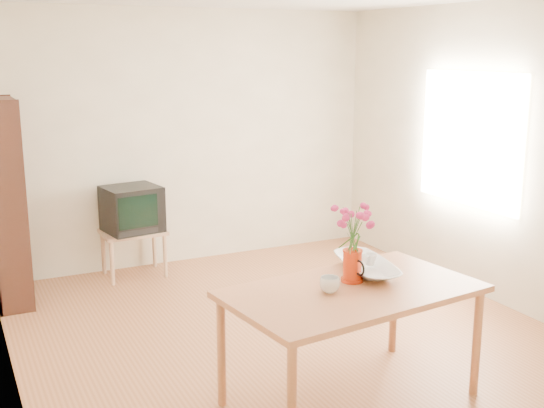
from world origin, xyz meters
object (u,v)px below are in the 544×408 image
bowl (367,241)px  television (131,208)px  pitcher (352,267)px  table (352,299)px  mug (330,285)px

bowl → television: 2.93m
pitcher → television: (-0.67, 2.91, -0.16)m
table → bowl: 0.45m
bowl → television: bearing=107.1°
table → television: size_ratio=2.90×
pitcher → television: size_ratio=0.38×
table → pitcher: 0.21m
pitcher → bowl: bearing=29.8°
pitcher → television: 2.99m
mug → pitcher: bearing=160.2°
pitcher → mug: 0.26m
television → bowl: bearing=-81.8°
bowl → television: bowl is taller
table → mug: 0.20m
pitcher → bowl: (0.19, 0.12, 0.11)m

